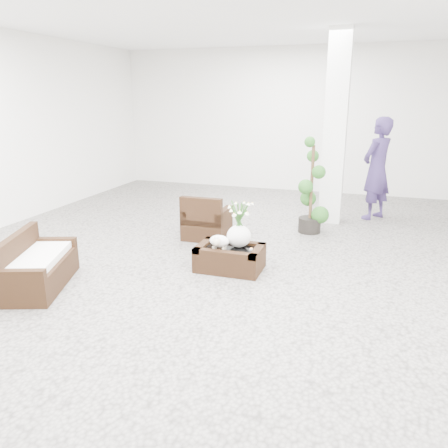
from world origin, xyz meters
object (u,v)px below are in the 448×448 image
(coffee_table, at_px, (230,259))
(armchair, at_px, (207,216))
(loveseat, at_px, (38,261))
(topiary, at_px, (312,187))

(coffee_table, bearing_deg, armchair, 122.46)
(armchair, xyz_separation_m, loveseat, (-1.30, -2.59, -0.04))
(armchair, distance_m, loveseat, 2.90)
(topiary, bearing_deg, coffee_table, -110.61)
(armchair, bearing_deg, coffee_table, 121.67)
(armchair, bearing_deg, topiary, -152.60)
(coffee_table, height_order, topiary, topiary)
(coffee_table, xyz_separation_m, loveseat, (-2.12, -1.32, 0.19))
(loveseat, height_order, topiary, topiary)
(topiary, bearing_deg, loveseat, -130.18)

